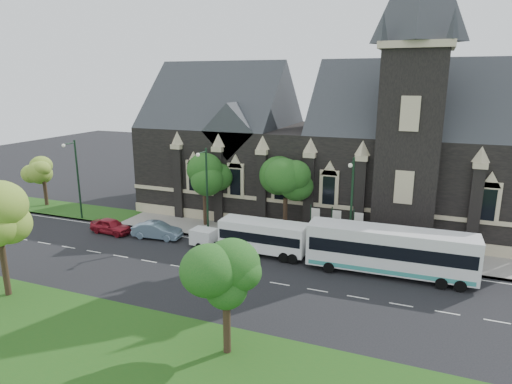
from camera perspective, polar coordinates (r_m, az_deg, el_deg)
The scene contains 19 objects.
ground at distance 37.44m, azimuth -5.84°, elevation -10.11°, with size 160.00×160.00×0.00m, color black.
sidewalk at distance 45.41m, azimuth -0.31°, elevation -5.47°, with size 80.00×5.00×0.15m, color gray.
museum at distance 50.64m, azimuth 9.05°, elevation 5.86°, with size 40.00×17.70×29.90m.
tree_park_near at distance 36.17m, azimuth -29.73°, elevation -2.05°, with size 4.42×4.42×8.56m.
tree_park_east at distance 25.42m, azimuth -3.31°, elevation -10.86°, with size 3.40×3.40×6.28m.
tree_walk_right at distance 43.87m, azimuth 4.16°, elevation 1.60°, with size 4.08×4.08×7.80m.
tree_walk_left at distance 47.30m, azimuth -6.31°, elevation 2.37°, with size 3.91×3.91×7.64m.
tree_walk_far at distance 60.51m, azimuth -25.33°, elevation 2.61°, with size 3.40×3.40×6.28m.
street_lamp_near at distance 39.10m, azimuth 12.05°, elevation -1.32°, with size 0.36×1.88×9.00m.
street_lamp_mid at distance 43.50m, azimuth -6.41°, elevation 0.48°, with size 0.36×1.88×9.00m.
street_lamp_far at distance 52.80m, azimuth -21.95°, elevation 1.97°, with size 0.36×1.88×9.00m.
banner_flag_left at distance 42.38m, azimuth 7.35°, elevation -3.75°, with size 0.90×0.10×4.00m.
banner_flag_center at distance 41.97m, azimuth 10.00°, elevation -4.04°, with size 0.90×0.10×4.00m.
banner_flag_right at distance 41.65m, azimuth 12.70°, elevation -4.32°, with size 0.90×0.10×4.00m.
tour_coach at distance 37.59m, azimuth 16.74°, elevation -7.13°, with size 13.19×3.29×3.83m.
shuttle_bus at distance 40.25m, azimuth 0.96°, elevation -5.57°, with size 7.86×2.75×3.03m.
box_trailer at distance 42.50m, azimuth -6.71°, elevation -5.69°, with size 3.26×1.92×1.71m.
sedan at distance 45.48m, azimuth -12.52°, elevation -4.80°, with size 1.72×4.94×1.63m, color #718BA3.
car_far_red at distance 48.18m, azimuth -18.02°, elevation -4.15°, with size 1.82×4.53×1.54m, color maroon.
Camera 1 is at (15.99, -30.15, 15.39)m, focal length 31.33 mm.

